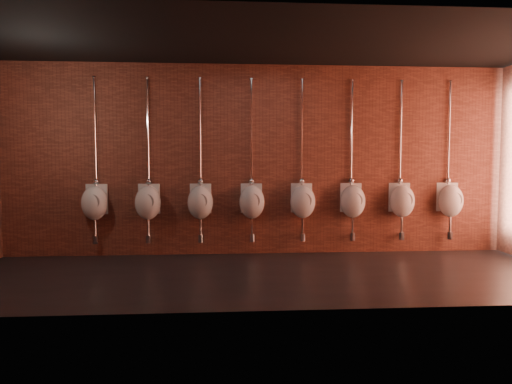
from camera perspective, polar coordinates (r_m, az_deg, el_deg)
ground at (r=6.45m, az=1.43°, el=-10.36°), size 8.50×8.50×0.00m
room_shell at (r=6.26m, az=1.47°, el=7.78°), size 8.54×3.04×3.22m
urinal_0 at (r=7.89m, az=-19.52°, el=-1.20°), size 0.47×0.42×2.72m
urinal_1 at (r=7.70m, az=-13.36°, el=-1.20°), size 0.47×0.42×2.72m
urinal_2 at (r=7.61m, az=-6.98°, el=-1.18°), size 0.47×0.42×2.72m
urinal_3 at (r=7.61m, az=-0.52°, el=-1.15°), size 0.47×0.42×2.72m
urinal_4 at (r=7.71m, az=5.85°, el=-1.10°), size 0.47×0.42×2.72m
urinal_5 at (r=7.90m, az=11.99°, el=-1.05°), size 0.47×0.42×2.72m
urinal_6 at (r=8.18m, az=17.77°, el=-0.98°), size 0.47×0.42×2.72m
urinal_7 at (r=8.54m, az=23.12°, el=-0.91°), size 0.47×0.42×2.72m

